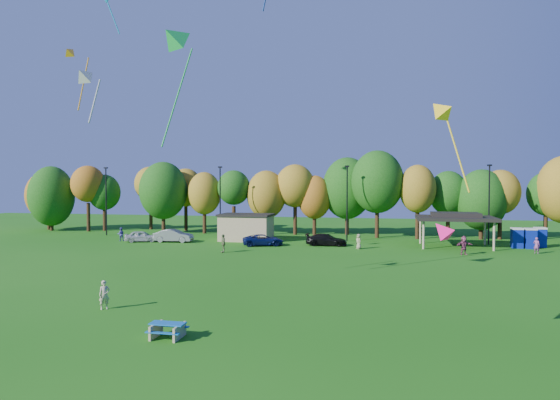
% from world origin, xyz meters
% --- Properties ---
extents(ground, '(160.00, 160.00, 0.00)m').
position_xyz_m(ground, '(0.00, 0.00, 0.00)').
color(ground, '#19600F').
rests_on(ground, ground).
extents(tree_line, '(93.57, 10.55, 11.15)m').
position_xyz_m(tree_line, '(-1.03, 45.51, 5.91)').
color(tree_line, black).
rests_on(tree_line, ground).
extents(lamp_posts, '(64.50, 0.25, 9.09)m').
position_xyz_m(lamp_posts, '(2.00, 40.00, 4.90)').
color(lamp_posts, black).
rests_on(lamp_posts, ground).
extents(utility_building, '(6.30, 4.30, 3.25)m').
position_xyz_m(utility_building, '(-10.00, 38.00, 1.64)').
color(utility_building, tan).
rests_on(utility_building, ground).
extents(pavilion, '(8.20, 6.20, 3.77)m').
position_xyz_m(pavilion, '(14.00, 37.00, 3.23)').
color(pavilion, tan).
rests_on(pavilion, ground).
extents(porta_potties, '(3.75, 2.40, 2.18)m').
position_xyz_m(porta_potties, '(21.69, 37.82, 1.10)').
color(porta_potties, '#0B1E94').
rests_on(porta_potties, ground).
extents(picnic_table, '(1.59, 1.32, 0.69)m').
position_xyz_m(picnic_table, '(-2.97, 0.67, 0.40)').
color(picnic_table, tan).
rests_on(picnic_table, ground).
extents(kite_flyer, '(0.69, 0.68, 1.61)m').
position_xyz_m(kite_flyer, '(-8.61, 4.69, 0.80)').
color(kite_flyer, '#C2AE92').
rests_on(kite_flyer, ground).
extents(car_a, '(4.22, 2.77, 1.33)m').
position_xyz_m(car_a, '(-21.75, 34.05, 0.67)').
color(car_a, silver).
rests_on(car_a, ground).
extents(car_b, '(4.70, 2.00, 1.51)m').
position_xyz_m(car_b, '(-17.96, 34.66, 0.75)').
color(car_b, gray).
rests_on(car_b, ground).
extents(car_c, '(5.01, 3.50, 1.27)m').
position_xyz_m(car_c, '(-6.79, 33.61, 0.64)').
color(car_c, '#0D1953').
rests_on(car_c, ground).
extents(car_d, '(4.64, 2.01, 1.33)m').
position_xyz_m(car_d, '(0.10, 35.19, 0.66)').
color(car_d, black).
rests_on(car_d, ground).
extents(far_person_0, '(0.86, 0.93, 1.60)m').
position_xyz_m(far_person_0, '(3.78, 33.13, 0.80)').
color(far_person_0, '#9A9769').
rests_on(far_person_0, ground).
extents(far_person_1, '(0.90, 1.17, 1.85)m').
position_xyz_m(far_person_1, '(-9.39, 27.48, 0.92)').
color(far_person_1, olive).
rests_on(far_person_1, ground).
extents(far_person_2, '(0.71, 0.64, 1.64)m').
position_xyz_m(far_person_2, '(21.20, 33.25, 0.82)').
color(far_person_2, '#9C4987').
rests_on(far_person_2, ground).
extents(far_person_3, '(1.79, 1.23, 1.86)m').
position_xyz_m(far_person_3, '(14.06, 30.97, 0.93)').
color(far_person_3, '#903C5F').
rests_on(far_person_3, ground).
extents(far_person_4, '(1.00, 0.94, 1.64)m').
position_xyz_m(far_person_4, '(-24.65, 34.36, 0.82)').
color(far_person_4, '#5149A1').
rests_on(far_person_4, ground).
extents(kite_5, '(1.30, 2.24, 3.51)m').
position_xyz_m(kite_5, '(-10.85, 6.84, 13.40)').
color(kite_5, '#B3B3B3').
extents(kite_6, '(1.45, 1.34, 1.18)m').
position_xyz_m(kite_6, '(9.01, 2.24, 5.00)').
color(kite_6, '#FF0E74').
extents(kite_7, '(3.08, 4.29, 7.60)m').
position_xyz_m(kite_7, '(-5.48, 8.27, 15.67)').
color(kite_7, green).
extents(kite_8, '(1.01, 3.05, 5.25)m').
position_xyz_m(kite_8, '(-18.22, 15.96, 17.41)').
color(kite_8, orange).
extents(kite_11, '(2.80, 2.72, 5.45)m').
position_xyz_m(kite_11, '(9.51, 8.87, 11.02)').
color(kite_11, yellow).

